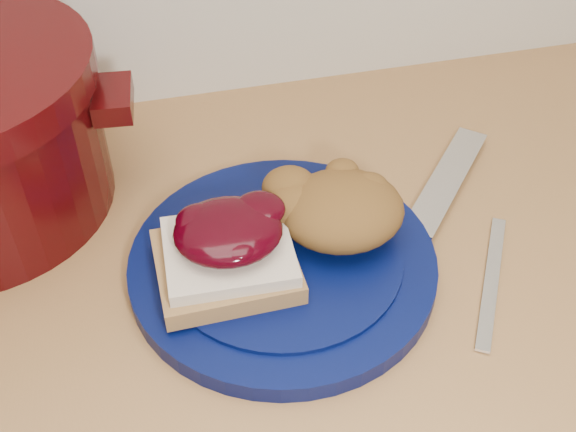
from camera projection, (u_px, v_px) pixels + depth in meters
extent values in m
cylinder|color=#040B39|center=(283.00, 264.00, 0.67)|extent=(0.31, 0.31, 0.02)
cube|color=olive|center=(226.00, 266.00, 0.63)|extent=(0.12, 0.11, 0.02)
cube|color=beige|center=(229.00, 251.00, 0.62)|extent=(0.11, 0.10, 0.01)
ellipsoid|color=black|center=(228.00, 231.00, 0.61)|extent=(0.10, 0.09, 0.03)
ellipsoid|color=brown|center=(342.00, 210.00, 0.66)|extent=(0.12, 0.11, 0.06)
cube|color=black|center=(395.00, 272.00, 0.66)|extent=(0.09, 0.10, 0.02)
cube|color=silver|center=(447.00, 179.00, 0.76)|extent=(0.15, 0.16, 0.00)
cube|color=silver|center=(491.00, 280.00, 0.66)|extent=(0.10, 0.15, 0.00)
cube|color=#310406|center=(113.00, 99.00, 0.68)|extent=(0.04, 0.07, 0.02)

